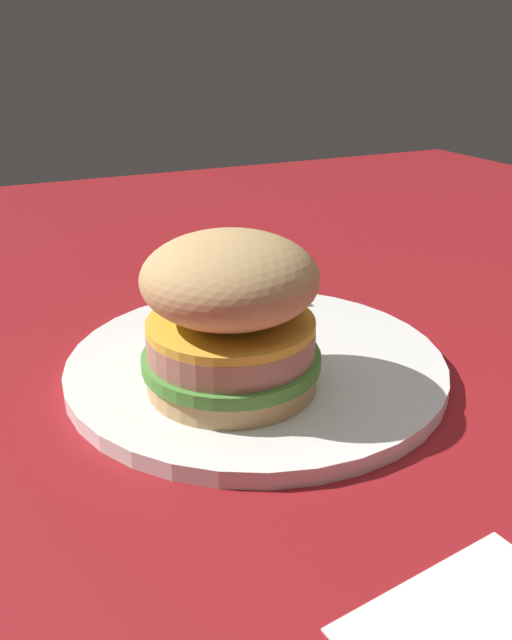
% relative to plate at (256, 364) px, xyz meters
% --- Properties ---
extents(ground_plane, '(1.60, 1.60, 0.00)m').
position_rel_plate_xyz_m(ground_plane, '(-0.03, 0.02, -0.01)').
color(ground_plane, maroon).
extents(plate, '(0.28, 0.28, 0.01)m').
position_rel_plate_xyz_m(plate, '(0.00, 0.00, 0.00)').
color(plate, white).
rests_on(plate, ground_plane).
extents(sandwich, '(0.12, 0.12, 0.11)m').
position_rel_plate_xyz_m(sandwich, '(0.03, 0.03, 0.06)').
color(sandwich, tan).
rests_on(sandwich, plate).
extents(fries_pile, '(0.11, 0.09, 0.01)m').
position_rel_plate_xyz_m(fries_pile, '(-0.03, -0.07, 0.01)').
color(fries_pile, gold).
rests_on(fries_pile, plate).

